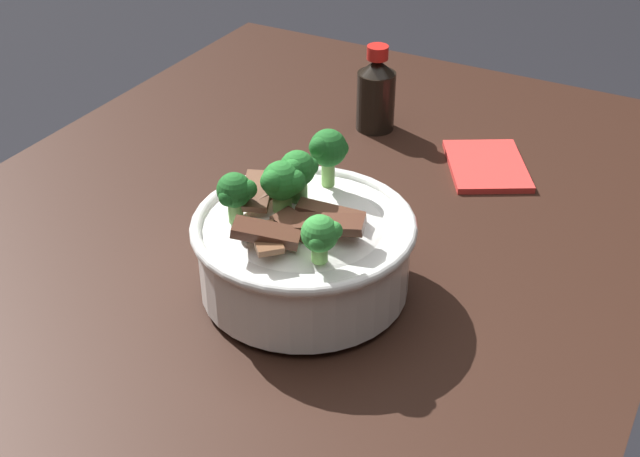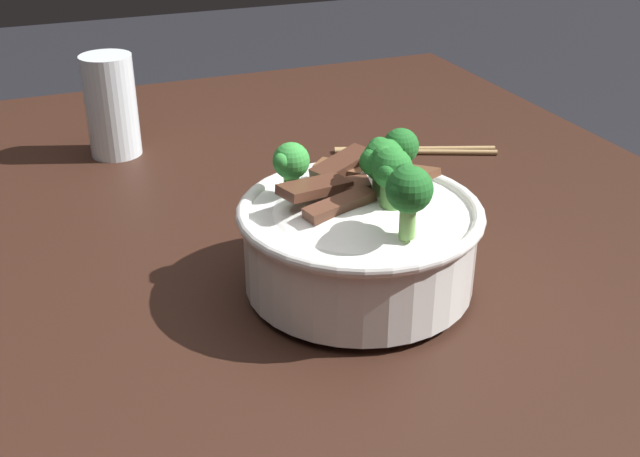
# 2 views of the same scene
# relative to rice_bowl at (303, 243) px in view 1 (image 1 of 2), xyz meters

# --- Properties ---
(dining_table) EXTENTS (1.36, 0.81, 0.82)m
(dining_table) POSITION_rel_rice_bowl_xyz_m (0.04, -0.07, -0.17)
(dining_table) COLOR black
(dining_table) RESTS_ON ground
(rice_bowl) EXTENTS (0.22, 0.22, 0.15)m
(rice_bowl) POSITION_rel_rice_bowl_xyz_m (0.00, 0.00, 0.00)
(rice_bowl) COLOR white
(rice_bowl) RESTS_ON dining_table
(soy_sauce_bottle) EXTENTS (0.05, 0.05, 0.12)m
(soy_sauce_bottle) POSITION_rel_rice_bowl_xyz_m (-0.37, -0.09, -0.01)
(soy_sauce_bottle) COLOR black
(soy_sauce_bottle) RESTS_ON dining_table
(folded_napkin) EXTENTS (0.16, 0.15, 0.01)m
(folded_napkin) POSITION_rel_rice_bowl_xyz_m (-0.33, 0.08, -0.06)
(folded_napkin) COLOR red
(folded_napkin) RESTS_ON dining_table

